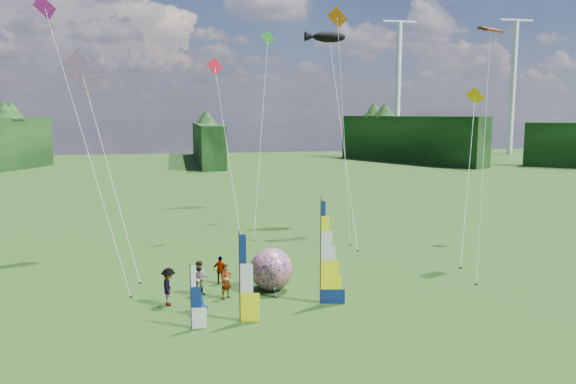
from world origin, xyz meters
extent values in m
plane|color=#245215|center=(0.00, 0.00, 0.00)|extent=(220.00, 220.00, 0.00)
sphere|color=#0A0084|center=(-1.48, 6.02, 1.13)|extent=(2.44, 2.44, 2.25)
imported|color=#66594C|center=(-3.95, 5.12, 0.89)|extent=(0.78, 0.72, 1.78)
imported|color=#66594C|center=(-5.20, 5.89, 0.90)|extent=(0.89, 0.45, 1.80)
imported|color=#66594C|center=(-6.78, 4.64, 0.93)|extent=(0.45, 1.20, 1.86)
imported|color=#66594C|center=(-4.02, 7.68, 0.77)|extent=(0.93, 0.47, 1.53)
camera|label=1|loc=(-6.35, -22.24, 9.28)|focal=35.00mm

